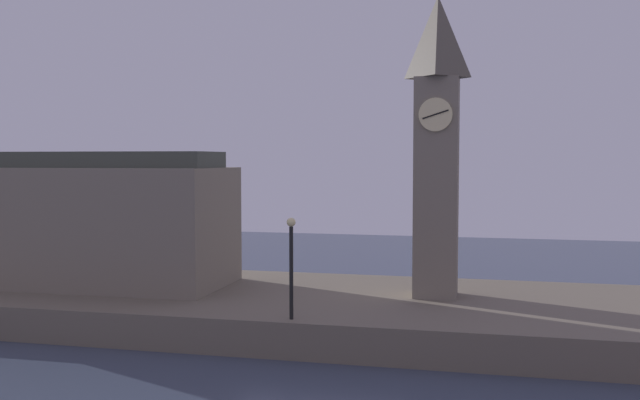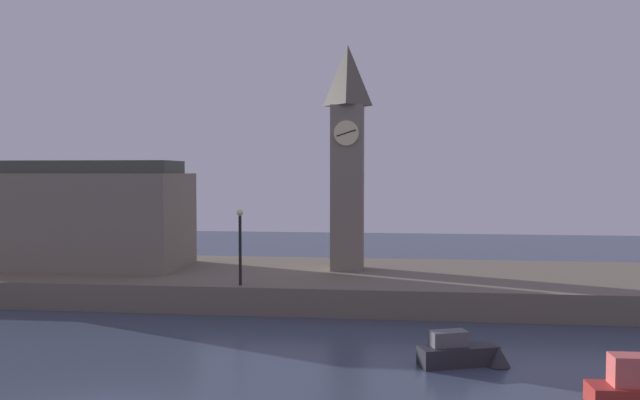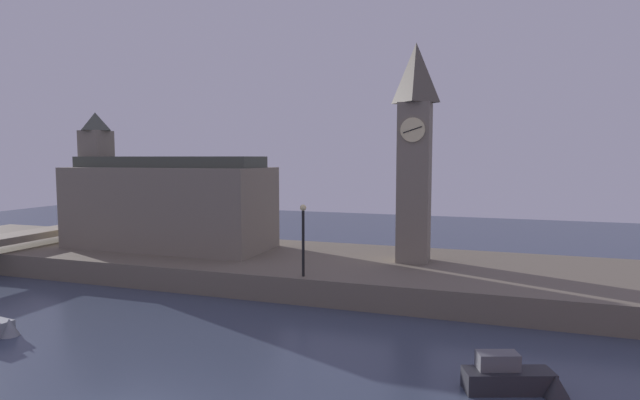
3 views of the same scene
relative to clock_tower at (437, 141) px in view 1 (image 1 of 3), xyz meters
name	(u,v)px [view 1 (image 1 of 3)]	position (x,y,z in m)	size (l,w,h in m)	color
far_embankment	(306,309)	(-6.02, -0.82, -7.96)	(70.00, 12.00, 1.50)	#6B6051
clock_tower	(437,141)	(0.00, 0.00, 0.00)	(2.17, 2.22, 13.86)	slate
parliament_hall	(76,218)	(-18.35, -0.62, -3.87)	(15.16, 6.15, 10.17)	slate
streetlamp	(291,256)	(-5.27, -6.15, -4.68)	(0.36, 0.36, 4.08)	black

